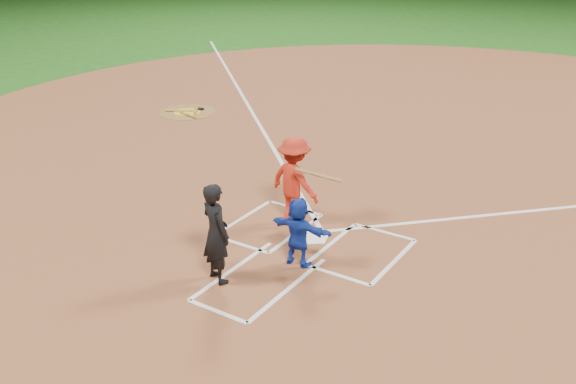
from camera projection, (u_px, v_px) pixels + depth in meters
The scene contains 13 objects.
ground at pixel (314, 239), 11.65m from camera, with size 120.00×120.00×0.00m, color #194E13.
home_plate_dirt at pixel (434, 146), 16.28m from camera, with size 28.00×28.00×0.01m, color brown.
home_plate at pixel (314, 238), 11.64m from camera, with size 0.60×0.60×0.02m, color white.
on_deck_circle at pixel (187, 112), 19.10m from camera, with size 1.70×1.70×0.01m, color brown.
on_deck_logo at pixel (187, 112), 19.10m from camera, with size 0.80×0.80×0.00m, color gold.
on_deck_bat_a at pixel (196, 110), 19.21m from camera, with size 0.06×0.06×0.84m, color olive.
on_deck_bat_b at pixel (180, 111), 19.11m from camera, with size 0.06×0.06×0.84m, color olive.
on_deck_bat_c at pixel (188, 115), 18.71m from camera, with size 0.06×0.06×0.84m, color olive.
bat_weight_donut at pixel (201, 109), 19.30m from camera, with size 0.19×0.19×0.05m, color black.
catcher at pixel (298, 232), 10.55m from camera, with size 1.11×0.35×1.20m, color #1432A6.
umpire at pixel (216, 233), 10.00m from camera, with size 0.61×0.40×1.67m, color black.
chalk_markings at pixel (424, 154), 15.73m from camera, with size 28.35×17.32×0.01m.
batter_at_plate at pixel (294, 181), 11.95m from camera, with size 1.58×0.83×1.69m.
Camera 1 is at (5.22, -8.96, 5.40)m, focal length 40.00 mm.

